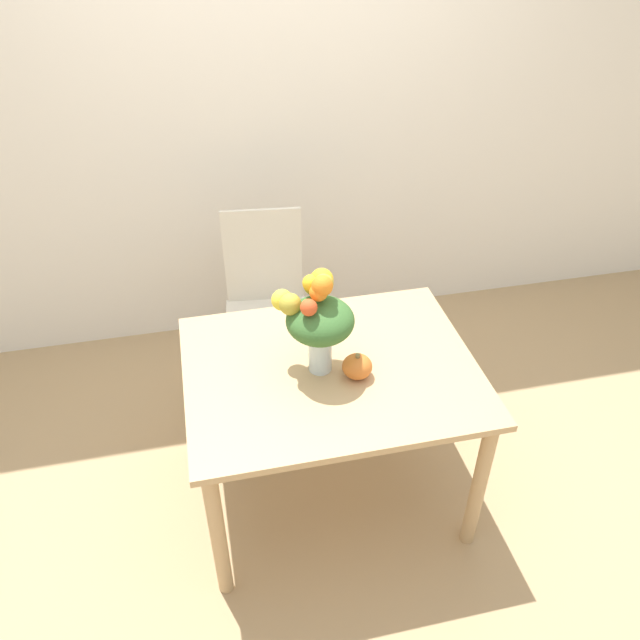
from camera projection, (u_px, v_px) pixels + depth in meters
The scene contains 6 objects.
ground_plane at pixel (329, 487), 2.93m from camera, with size 12.00×12.00×0.00m, color tan.
wall_back at pixel (269, 104), 3.24m from camera, with size 8.00×0.06×2.70m.
dining_table at pixel (330, 386), 2.55m from camera, with size 1.16×0.92×0.75m.
flower_vase at pixel (317, 317), 2.34m from camera, with size 0.30×0.27×0.43m.
pumpkin at pixel (357, 366), 2.42m from camera, with size 0.12×0.12×0.11m.
dining_chair_near_window at pixel (266, 306), 3.23m from camera, with size 0.46×0.46×1.00m.
Camera 1 is at (-0.45, -1.83, 2.38)m, focal length 35.00 mm.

